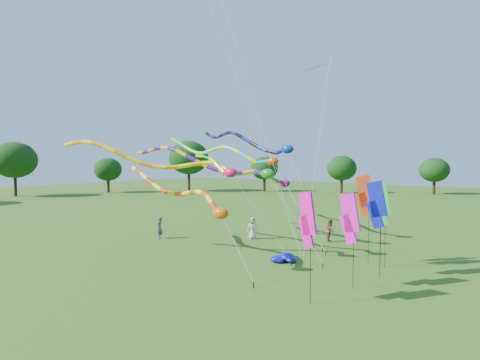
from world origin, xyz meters
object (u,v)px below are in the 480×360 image
Objects in this scene: person_a at (253,228)px; person_c at (330,231)px; tube_kite_red at (185,194)px; blue_nylon_heap at (283,259)px; person_b at (160,228)px; tube_kite_orange at (165,161)px.

person_c is at bearing -15.91° from person_a.
blue_nylon_heap is (5.48, 2.65, -3.68)m from tube_kite_red.
blue_nylon_heap is 0.81× the size of person_b.
tube_kite_red is 8.55× the size of person_c.
person_b is at bearing 172.19° from person_a.
person_c is at bearing 38.30° from tube_kite_orange.
tube_kite_red is at bearing -154.21° from blue_nylon_heap.
tube_kite_red is at bearing 4.71° from tube_kite_orange.
tube_kite_red is 8.38× the size of person_a.
blue_nylon_heap is 7.40m from person_c.
person_a reaches higher than person_c.
blue_nylon_heap is (6.57, 3.20, -5.72)m from tube_kite_orange.
person_a reaches higher than blue_nylon_heap.
person_b reaches higher than blue_nylon_heap.
blue_nylon_heap is at bearing 42.44° from tube_kite_red.
person_b reaches higher than person_a.
tube_kite_red reaches higher than person_c.
person_b is at bearing 106.50° from person_c.
tube_kite_orange is at bearing -136.53° from tube_kite_red.
blue_nylon_heap is 0.82× the size of person_c.
person_b is (-11.36, 0.28, 0.60)m from blue_nylon_heap.
person_b is (-5.88, 2.93, -3.09)m from tube_kite_red.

